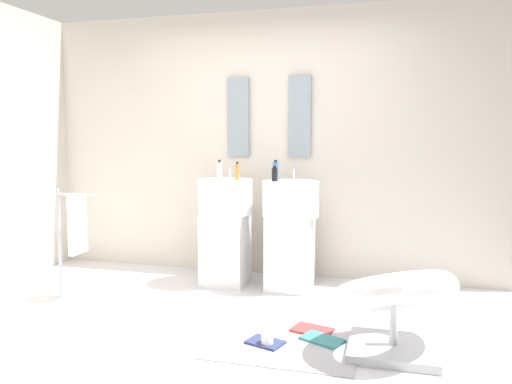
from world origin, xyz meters
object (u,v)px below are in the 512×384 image
towel_rack (74,227)px  magazine_teal (322,339)px  magazine_red (312,330)px  soap_bottle_black (275,174)px  magazine_navy (265,342)px  pedestal_sink_left (225,226)px  soap_bottle_blue (276,171)px  lounge_chair (394,301)px  pedestal_sink_right (290,229)px  soap_bottle_amber (237,172)px  soap_bottle_clear (219,171)px  coffee_mug (267,339)px

towel_rack → magazine_teal: 2.26m
magazine_red → soap_bottle_black: size_ratio=1.99×
magazine_navy → magazine_red: same height
soap_bottle_black → pedestal_sink_left: bearing=174.3°
soap_bottle_blue → soap_bottle_black: size_ratio=1.32×
pedestal_sink_left → soap_bottle_black: size_ratio=7.83×
lounge_chair → magazine_navy: (-0.82, -0.09, -0.33)m
magazine_teal → magazine_red: 0.17m
pedestal_sink_right → towel_rack: size_ratio=1.14×
pedestal_sink_left → soap_bottle_amber: 0.53m
pedestal_sink_right → soap_bottle_black: bearing=-160.7°
lounge_chair → soap_bottle_blue: 1.80m
pedestal_sink_left → magazine_teal: bearing=-46.8°
magazine_teal → magazine_navy: size_ratio=1.17×
pedestal_sink_right → soap_bottle_black: size_ratio=7.83×
pedestal_sink_right → soap_bottle_clear: size_ratio=5.69×
lounge_chair → coffee_mug: size_ratio=12.20×
towel_rack → soap_bottle_blue: (1.54, 0.85, 0.44)m
coffee_mug → soap_bottle_clear: bearing=122.5°
pedestal_sink_left → coffee_mug: pedestal_sink_left is taller
towel_rack → magazine_red: 2.15m
lounge_chair → magazine_navy: size_ratio=4.50×
soap_bottle_blue → coffee_mug: bearing=-79.3°
lounge_chair → magazine_teal: bearing=172.7°
pedestal_sink_left → lounge_chair: bearing=-38.0°
pedestal_sink_left → magazine_red: (0.97, -0.98, -0.53)m
soap_bottle_amber → lounge_chair: bearing=-39.7°
lounge_chair → magazine_red: size_ratio=3.86×
pedestal_sink_left → soap_bottle_amber: soap_bottle_amber is taller
magazine_red → coffee_mug: coffee_mug is taller
coffee_mug → soap_bottle_blue: (-0.26, 1.38, 1.02)m
lounge_chair → magazine_red: (-0.55, 0.21, -0.33)m
lounge_chair → coffee_mug: lounge_chair is taller
soap_bottle_amber → soap_bottle_blue: (0.33, 0.11, 0.01)m
pedestal_sink_right → coffee_mug: size_ratio=12.46×
pedestal_sink_right → pedestal_sink_left: bearing=180.0°
pedestal_sink_left → coffee_mug: size_ratio=12.46×
lounge_chair → soap_bottle_amber: soap_bottle_amber is taller
magazine_red → soap_bottle_clear: bearing=155.7°
pedestal_sink_right → magazine_red: 1.17m
soap_bottle_blue → soap_bottle_black: soap_bottle_blue is taller
soap_bottle_blue → pedestal_sink_left: bearing=-170.2°
towel_rack → magazine_red: size_ratio=3.44×
pedestal_sink_left → towel_rack: size_ratio=1.14×
magazine_teal → coffee_mug: bearing=-127.3°
soap_bottle_blue → soap_bottle_clear: soap_bottle_clear is taller
pedestal_sink_right → soap_bottle_blue: soap_bottle_blue is taller
pedestal_sink_left → soap_bottle_blue: 0.70m
coffee_mug → pedestal_sink_left: bearing=119.0°
pedestal_sink_left → soap_bottle_black: 0.70m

